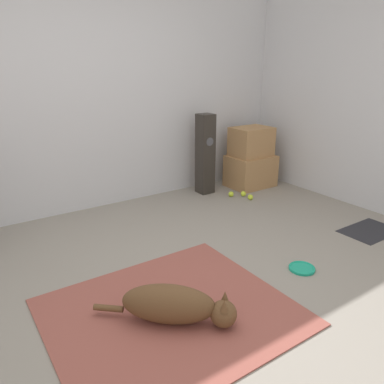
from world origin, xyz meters
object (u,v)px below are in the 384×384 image
Objects in this scene: frisbee at (302,268)px; cardboard_box_upper at (251,142)px; dog at (175,305)px; floor_speaker at (205,154)px; tennis_ball_near_speaker at (250,197)px; cardboard_box_lower at (250,171)px; tennis_ball_by_boxes at (231,194)px; tennis_ball_loose_on_carpet at (243,194)px.

cardboard_box_upper reaches higher than frisbee.
frisbee is at bearing -0.74° from dog.
floor_speaker is 15.24× the size of tennis_ball_near_speaker.
cardboard_box_lower is 0.59m from tennis_ball_near_speaker.
dog is at bearing -143.79° from tennis_ball_near_speaker.
frisbee is at bearing -111.19° from tennis_ball_by_boxes.
tennis_ball_loose_on_carpet is at bearing 38.67° from dog.
tennis_ball_by_boxes is (-0.50, -0.21, -0.57)m from cardboard_box_upper.
tennis_ball_loose_on_carpet is (0.01, 0.14, 0.00)m from tennis_ball_near_speaker.
cardboard_box_upper is 7.70× the size of tennis_ball_near_speaker.
cardboard_box_lower is at bearing 37.29° from tennis_ball_loose_on_carpet.
dog is at bearing -141.33° from tennis_ball_loose_on_carpet.
floor_speaker is 0.60m from tennis_ball_by_boxes.
dog is 11.15× the size of tennis_ball_loose_on_carpet.
tennis_ball_by_boxes is at bearing -61.71° from floor_speaker.
frisbee is 2.12m from floor_speaker.
dog reaches higher than tennis_ball_by_boxes.
cardboard_box_lower is (1.15, 1.88, 0.20)m from frisbee.
dog is 2.54m from tennis_ball_loose_on_carpet.
floor_speaker is at bearing 118.46° from tennis_ball_near_speaker.
floor_speaker is (-0.67, 0.11, -0.10)m from cardboard_box_upper.
tennis_ball_loose_on_carpet is (-0.37, -0.29, -0.57)m from cardboard_box_upper.
floor_speaker is (-0.67, 0.13, 0.29)m from cardboard_box_lower.
floor_speaker reaches higher than frisbee.
tennis_ball_loose_on_carpet is at bearing 85.96° from tennis_ball_near_speaker.
tennis_ball_by_boxes is (1.85, 1.67, -0.10)m from dog.
cardboard_box_upper is 0.81m from tennis_ball_near_speaker.
cardboard_box_lower is at bearing 21.62° from tennis_ball_by_boxes.
cardboard_box_lower is at bearing 38.46° from dog.
dog is at bearing -141.54° from cardboard_box_lower.
floor_speaker is 15.24× the size of tennis_ball_by_boxes.
cardboard_box_lower is 9.06× the size of tennis_ball_loose_on_carpet.
floor_speaker is at bearing 127.17° from tennis_ball_loose_on_carpet.
frisbee is 1.78m from tennis_ball_loose_on_carpet.
floor_speaker reaches higher than dog.
tennis_ball_by_boxes is at bearing 118.70° from tennis_ball_near_speaker.
tennis_ball_by_boxes and tennis_ball_loose_on_carpet have the same top height.
cardboard_box_lower reaches higher than tennis_ball_near_speaker.
cardboard_box_upper reaches higher than tennis_ball_near_speaker.
floor_speaker is (1.68, 1.99, 0.37)m from dog.
dog is at bearing -141.33° from cardboard_box_upper.
tennis_ball_near_speaker is 0.14m from tennis_ball_loose_on_carpet.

